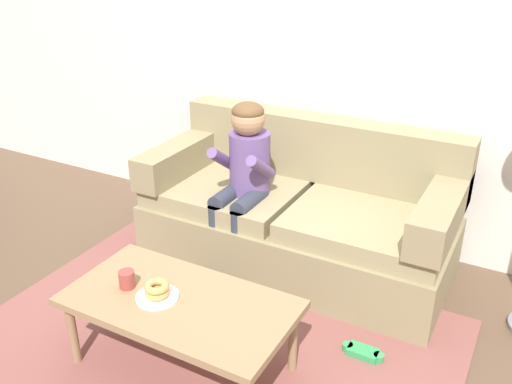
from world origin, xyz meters
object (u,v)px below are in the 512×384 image
(mug, at_px, (127,279))
(couch, at_px, (299,216))
(coffee_table, at_px, (180,307))
(toy_controller, at_px, (363,353))
(person_child, at_px, (244,171))
(donut, at_px, (157,293))

(mug, bearing_deg, couch, 73.17)
(coffee_table, relative_size, toy_controller, 4.97)
(coffee_table, relative_size, mug, 12.48)
(coffee_table, xyz_separation_m, toy_controller, (0.79, 0.51, -0.35))
(person_child, xyz_separation_m, mug, (-0.08, -1.04, -0.21))
(donut, height_order, mug, mug)
(toy_controller, bearing_deg, donut, -131.99)
(donut, xyz_separation_m, toy_controller, (0.89, 0.55, -0.42))
(coffee_table, height_order, mug, mug)
(coffee_table, bearing_deg, donut, -159.00)
(couch, bearing_deg, toy_controller, -45.34)
(couch, height_order, mug, couch)
(couch, distance_m, coffee_table, 1.22)
(person_child, relative_size, donut, 9.18)
(person_child, relative_size, toy_controller, 4.87)
(coffee_table, relative_size, person_child, 1.02)
(donut, relative_size, toy_controller, 0.53)
(couch, relative_size, donut, 16.40)
(mug, xyz_separation_m, toy_controller, (1.08, 0.54, -0.44))
(coffee_table, distance_m, person_child, 1.07)
(coffee_table, distance_m, donut, 0.13)
(coffee_table, bearing_deg, mug, -173.17)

